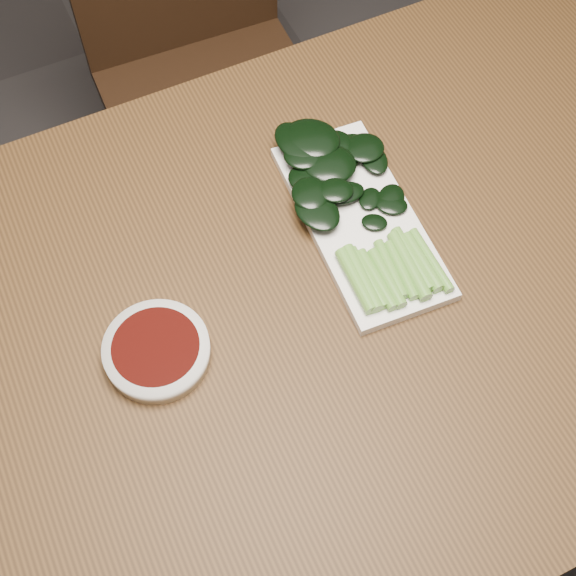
{
  "coord_description": "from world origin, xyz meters",
  "views": [
    {
      "loc": [
        -0.21,
        -0.42,
        1.61
      ],
      "look_at": [
        -0.01,
        0.02,
        0.76
      ],
      "focal_mm": 50.0,
      "sensor_mm": 36.0,
      "label": 1
    }
  ],
  "objects_px": {
    "table": "(300,330)",
    "sauce_bowl": "(157,351)",
    "gai_lan": "(345,192)",
    "serving_plate": "(361,221)",
    "chair_far": "(201,63)"
  },
  "relations": [
    {
      "from": "table",
      "to": "sauce_bowl",
      "type": "bearing_deg",
      "value": 177.11
    },
    {
      "from": "gai_lan",
      "to": "serving_plate",
      "type": "bearing_deg",
      "value": -81.87
    },
    {
      "from": "table",
      "to": "serving_plate",
      "type": "distance_m",
      "value": 0.16
    },
    {
      "from": "table",
      "to": "sauce_bowl",
      "type": "distance_m",
      "value": 0.2
    },
    {
      "from": "table",
      "to": "serving_plate",
      "type": "relative_size",
      "value": 4.6
    },
    {
      "from": "gai_lan",
      "to": "sauce_bowl",
      "type": "bearing_deg",
      "value": -161.34
    },
    {
      "from": "sauce_bowl",
      "to": "gai_lan",
      "type": "bearing_deg",
      "value": 18.66
    },
    {
      "from": "serving_plate",
      "to": "table",
      "type": "bearing_deg",
      "value": -149.27
    },
    {
      "from": "sauce_bowl",
      "to": "serving_plate",
      "type": "height_order",
      "value": "sauce_bowl"
    },
    {
      "from": "table",
      "to": "chair_far",
      "type": "bearing_deg",
      "value": 79.71
    },
    {
      "from": "chair_far",
      "to": "gai_lan",
      "type": "bearing_deg",
      "value": -88.44
    },
    {
      "from": "chair_far",
      "to": "serving_plate",
      "type": "bearing_deg",
      "value": -87.89
    },
    {
      "from": "serving_plate",
      "to": "sauce_bowl",
      "type": "bearing_deg",
      "value": -168.25
    },
    {
      "from": "chair_far",
      "to": "gai_lan",
      "type": "relative_size",
      "value": 2.74
    },
    {
      "from": "table",
      "to": "chair_far",
      "type": "relative_size",
      "value": 1.57
    }
  ]
}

